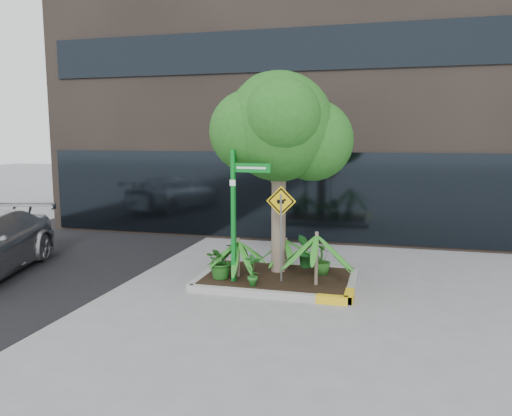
# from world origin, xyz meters

# --- Properties ---
(ground) EXTENTS (80.00, 80.00, 0.00)m
(ground) POSITION_xyz_m (0.00, 0.00, 0.00)
(ground) COLOR gray
(ground) RESTS_ON ground
(asphalt_road) EXTENTS (7.00, 80.00, 0.01)m
(asphalt_road) POSITION_xyz_m (-6.50, 0.00, 0.01)
(asphalt_road) COLOR black
(asphalt_road) RESTS_ON ground
(building) EXTENTS (18.00, 8.00, 15.00)m
(building) POSITION_xyz_m (0.50, 8.50, 7.50)
(building) COLOR #2D2621
(building) RESTS_ON ground
(planter) EXTENTS (3.35, 2.36, 0.15)m
(planter) POSITION_xyz_m (0.23, 0.27, 0.10)
(planter) COLOR #9E9E99
(planter) RESTS_ON ground
(tree) EXTENTS (3.06, 2.72, 4.59)m
(tree) POSITION_xyz_m (0.13, 0.72, 3.35)
(tree) COLOR gray
(tree) RESTS_ON ground
(palm_front) EXTENTS (1.23, 1.23, 1.37)m
(palm_front) POSITION_xyz_m (1.10, -0.13, 1.17)
(palm_front) COLOR gray
(palm_front) RESTS_ON ground
(palm_left) EXTENTS (0.95, 0.95, 1.05)m
(palm_left) POSITION_xyz_m (-0.61, 0.05, 0.93)
(palm_left) COLOR gray
(palm_left) RESTS_ON ground
(palm_back) EXTENTS (0.80, 0.80, 0.89)m
(palm_back) POSITION_xyz_m (0.25, 0.95, 0.81)
(palm_back) COLOR gray
(palm_back) RESTS_ON ground
(shrub_a) EXTENTS (0.94, 0.94, 0.77)m
(shrub_a) POSITION_xyz_m (-0.92, -0.16, 0.54)
(shrub_a) COLOR #1E5819
(shrub_a) RESTS_ON planter
(shrub_b) EXTENTS (0.52, 0.52, 0.69)m
(shrub_b) POSITION_xyz_m (1.12, 0.67, 0.49)
(shrub_b) COLOR #265F1C
(shrub_b) RESTS_ON planter
(shrub_c) EXTENTS (0.39, 0.39, 0.69)m
(shrub_c) POSITION_xyz_m (-0.11, -0.55, 0.49)
(shrub_c) COLOR #206820
(shrub_c) RESTS_ON planter
(shrub_d) EXTENTS (0.51, 0.51, 0.79)m
(shrub_d) POSITION_xyz_m (0.69, 1.11, 0.54)
(shrub_d) COLOR #1C6222
(shrub_d) RESTS_ON planter
(street_sign_post) EXTENTS (0.85, 0.86, 2.88)m
(street_sign_post) POSITION_xyz_m (-0.54, -0.25, 1.78)
(street_sign_post) COLOR #0B7C21
(street_sign_post) RESTS_ON ground
(cattle_sign) EXTENTS (0.62, 0.14, 2.00)m
(cattle_sign) POSITION_xyz_m (0.36, -0.13, 1.50)
(cattle_sign) COLOR slate
(cattle_sign) RESTS_ON ground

